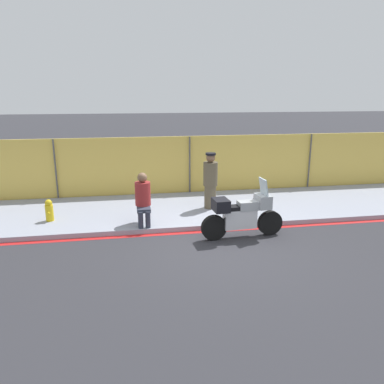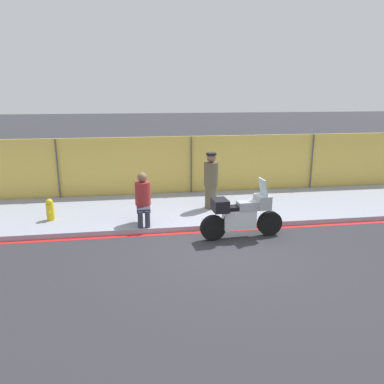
{
  "view_description": "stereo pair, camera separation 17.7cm",
  "coord_description": "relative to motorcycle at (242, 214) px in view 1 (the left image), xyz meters",
  "views": [
    {
      "loc": [
        -2.12,
        -8.07,
        3.58
      ],
      "look_at": [
        -0.42,
        1.77,
        0.92
      ],
      "focal_mm": 35.0,
      "sensor_mm": 36.0,
      "label": 1
    },
    {
      "loc": [
        -1.95,
        -8.09,
        3.58
      ],
      "look_at": [
        -0.42,
        1.77,
        0.92
      ],
      "focal_mm": 35.0,
      "sensor_mm": 36.0,
      "label": 2
    }
  ],
  "objects": [
    {
      "name": "person_seated_on_curb",
      "position": [
        -2.41,
        1.13,
        0.29
      ],
      "size": [
        0.42,
        0.72,
        1.39
      ],
      "color": "#2D3342",
      "rests_on": "sidewalk"
    },
    {
      "name": "curb_paint_stripe",
      "position": [
        -0.64,
        0.54,
        -0.61
      ],
      "size": [
        33.46,
        0.18,
        0.01
      ],
      "color": "red",
      "rests_on": "ground_plane"
    },
    {
      "name": "motorcycle",
      "position": [
        0.0,
        0.0,
        0.0
      ],
      "size": [
        2.16,
        0.59,
        1.51
      ],
      "rotation": [
        0.0,
        0.0,
        0.07
      ],
      "color": "black",
      "rests_on": "ground_plane"
    },
    {
      "name": "sidewalk",
      "position": [
        -0.64,
        2.39,
        -0.55
      ],
      "size": [
        33.46,
        3.52,
        0.13
      ],
      "color": "#8E93A3",
      "rests_on": "ground_plane"
    },
    {
      "name": "storefront_fence",
      "position": [
        -0.64,
        4.24,
        0.44
      ],
      "size": [
        31.79,
        0.17,
        2.12
      ],
      "color": "gold",
      "rests_on": "ground_plane"
    },
    {
      "name": "fire_hydrant",
      "position": [
        -4.97,
        1.76,
        -0.18
      ],
      "size": [
        0.21,
        0.27,
        0.61
      ],
      "color": "gold",
      "rests_on": "sidewalk"
    },
    {
      "name": "officer_standing",
      "position": [
        -0.33,
        2.18,
        0.39
      ],
      "size": [
        0.43,
        0.43,
        1.71
      ],
      "color": "brown",
      "rests_on": "sidewalk"
    },
    {
      "name": "ground_plane",
      "position": [
        -0.64,
        -0.52,
        -0.61
      ],
      "size": [
        120.0,
        120.0,
        0.0
      ],
      "primitive_type": "plane",
      "color": "#2D2D33"
    }
  ]
}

